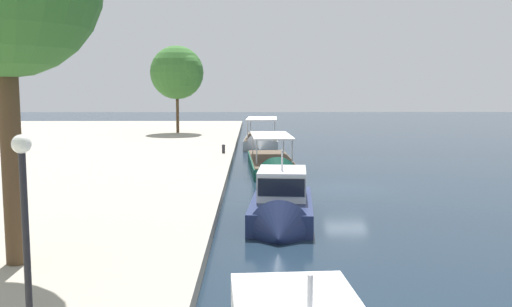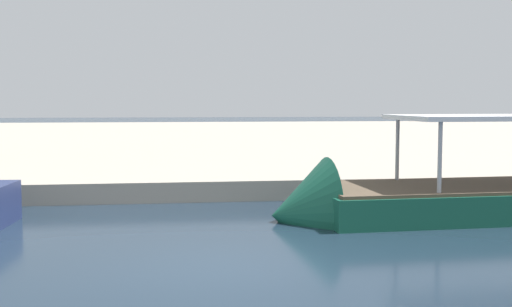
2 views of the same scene
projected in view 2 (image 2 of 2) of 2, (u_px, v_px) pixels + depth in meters
ground_plane at (225, 267)px, 11.21m from camera, size 220.00×220.00×0.00m
dock_promenade at (182, 138)px, 45.54m from camera, size 120.00×55.00×0.60m
tour_boat_2 at (484, 204)px, 16.32m from camera, size 12.44×3.56×3.80m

